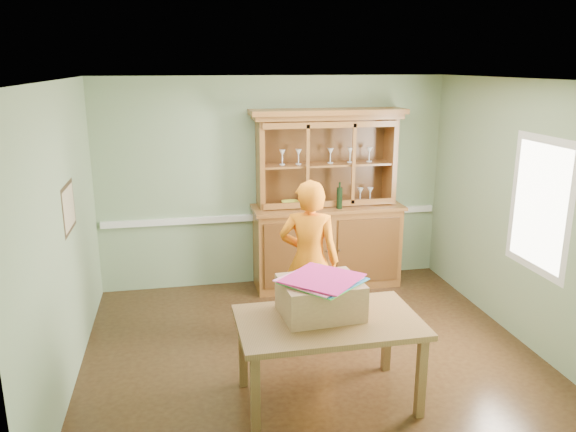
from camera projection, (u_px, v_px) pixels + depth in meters
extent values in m
plane|color=#442C16|center=(309.00, 351.00, 5.74)|extent=(4.50, 4.50, 0.00)
plane|color=white|center=(312.00, 80.00, 5.03)|extent=(4.50, 4.50, 0.00)
plane|color=gray|center=(274.00, 182.00, 7.28)|extent=(4.50, 0.00, 4.50)
plane|color=gray|center=(63.00, 238.00, 4.96)|extent=(0.00, 4.00, 4.00)
plane|color=gray|center=(521.00, 212.00, 5.81)|extent=(0.00, 4.00, 4.00)
plane|color=gray|center=(385.00, 311.00, 3.49)|extent=(4.50, 0.00, 4.50)
cube|color=white|center=(275.00, 216.00, 7.37)|extent=(4.41, 0.05, 0.08)
cube|color=#352615|center=(69.00, 208.00, 5.20)|extent=(0.03, 0.60, 0.46)
cube|color=beige|center=(70.00, 208.00, 5.20)|extent=(0.01, 0.52, 0.38)
cube|color=white|center=(539.00, 205.00, 5.48)|extent=(0.03, 0.96, 1.36)
cube|color=white|center=(539.00, 205.00, 5.48)|extent=(0.01, 0.80, 1.20)
cube|color=brown|center=(327.00, 247.00, 7.35)|extent=(1.87, 0.57, 1.04)
cube|color=brown|center=(328.00, 207.00, 7.19)|extent=(1.93, 0.63, 0.04)
cube|color=#5A3B15|center=(323.00, 160.00, 7.31)|extent=(1.77, 0.04, 1.09)
cube|color=brown|center=(260.00, 164.00, 6.98)|extent=(0.06, 0.40, 1.09)
cube|color=brown|center=(390.00, 160.00, 7.30)|extent=(0.06, 0.40, 1.09)
cube|color=brown|center=(327.00, 116.00, 6.99)|extent=(1.87, 0.46, 0.06)
cube|color=brown|center=(328.00, 111.00, 6.95)|extent=(1.95, 0.50, 0.06)
cube|color=brown|center=(326.00, 164.00, 7.15)|extent=(1.64, 0.34, 0.03)
imported|color=#B2B2B7|center=(314.00, 197.00, 7.23)|extent=(0.19, 0.19, 0.20)
imported|color=gold|center=(290.00, 203.00, 7.19)|extent=(0.22, 0.22, 0.06)
cylinder|color=black|center=(340.00, 196.00, 7.00)|extent=(0.07, 0.07, 0.33)
cube|color=brown|center=(329.00, 322.00, 4.71)|extent=(1.54, 0.93, 0.05)
cube|color=brown|center=(255.00, 397.00, 4.32)|extent=(0.07, 0.07, 0.72)
cube|color=brown|center=(243.00, 350.00, 5.04)|extent=(0.07, 0.07, 0.72)
cube|color=brown|center=(421.00, 377.00, 4.59)|extent=(0.07, 0.07, 0.72)
cube|color=brown|center=(387.00, 335.00, 5.31)|extent=(0.07, 0.07, 0.72)
cube|color=#A98357|center=(320.00, 297.00, 4.76)|extent=(0.70, 0.58, 0.31)
cube|color=green|center=(322.00, 282.00, 4.68)|extent=(0.78, 0.78, 0.01)
cube|color=#2A8FC8|center=(322.00, 281.00, 4.68)|extent=(0.78, 0.78, 0.01)
cube|color=pink|center=(322.00, 280.00, 4.67)|extent=(0.78, 0.78, 0.01)
cube|color=#CB1F4F|center=(322.00, 279.00, 4.67)|extent=(0.78, 0.78, 0.01)
cube|color=#CB1F76|center=(322.00, 278.00, 4.67)|extent=(0.78, 0.78, 0.01)
imported|color=orange|center=(309.00, 261.00, 5.83)|extent=(0.73, 0.59, 1.72)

